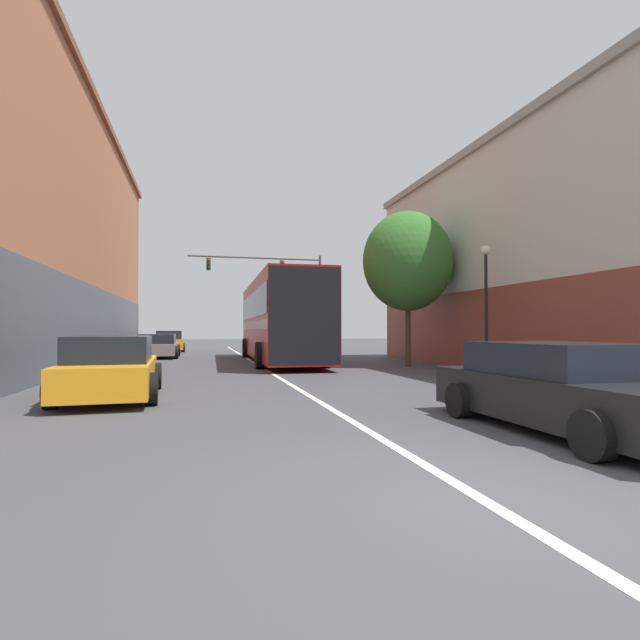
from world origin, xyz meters
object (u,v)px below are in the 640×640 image
Objects in this scene: hatchback_foreground at (568,389)px; parked_car_left_near at (111,368)px; parked_car_left_mid at (158,346)px; street_lamp at (486,300)px; parked_car_left_far at (168,342)px; bus at (280,317)px; street_tree_near at (408,261)px; traffic_signal_gantry at (282,280)px.

parked_car_left_near is at bearing 52.30° from hatchback_foreground.
street_lamp is (11.13, -13.03, 1.81)m from parked_car_left_mid.
parked_car_left_mid is at bearing 130.51° from street_lamp.
parked_car_left_mid is 17.23m from street_lamp.
parked_car_left_far reaches higher than hatchback_foreground.
bus reaches higher than parked_car_left_mid.
parked_car_left_near is 0.74× the size of street_tree_near.
parked_car_left_mid is at bearing 50.13° from bus.
bus is 2.80× the size of hatchback_foreground.
parked_car_left_far is 0.46× the size of traffic_signal_gantry.
street_tree_near reaches higher than bus.
parked_car_left_far is at bearing 167.73° from traffic_signal_gantry.
traffic_signal_gantry reaches higher than parked_car_left_mid.
traffic_signal_gantry is at bearing -107.00° from parked_car_left_far.
parked_car_left_mid is 7.77m from parked_car_left_far.
street_tree_near is at bearing -13.99° from hatchback_foreground.
parked_car_left_mid is 1.12× the size of parked_car_left_far.
street_tree_near reaches higher than parked_car_left_near.
street_tree_near is at bearing 103.99° from street_lamp.
parked_car_left_near is 16.07m from parked_car_left_mid.
parked_car_left_near is 11.37m from street_lamp.
street_tree_near is at bearing -131.38° from bus.
traffic_signal_gantry is at bearing 99.68° from street_tree_near.
parked_car_left_far is at bearing 118.03° from street_lamp.
parked_car_left_mid is 14.07m from street_tree_near.
street_tree_near reaches higher than street_lamp.
parked_car_left_far is (-7.21, 29.06, 0.06)m from hatchback_foreground.
street_lamp is at bearing -25.81° from hatchback_foreground.
parked_car_left_near is (-6.95, 5.22, 0.03)m from hatchback_foreground.
parked_car_left_far is 23.63m from street_lamp.
bus is 2.79× the size of parked_car_left_mid.
traffic_signal_gantry reaches higher than hatchback_foreground.
parked_car_left_mid is 1.10× the size of street_lamp.
hatchback_foreground is at bearing -90.58° from traffic_signal_gantry.
parked_car_left_far reaches higher than parked_car_left_mid.
bus is 12.42m from parked_car_left_near.
parked_car_left_mid is 0.51× the size of traffic_signal_gantry.
parked_car_left_near is 1.09× the size of street_lamp.
bus is 7.65m from parked_car_left_mid.
traffic_signal_gantry is (7.23, 22.21, 4.21)m from parked_car_left_near.
parked_car_left_far is (0.06, 7.77, 0.06)m from parked_car_left_mid.
parked_car_left_near is 12.57m from street_tree_near.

